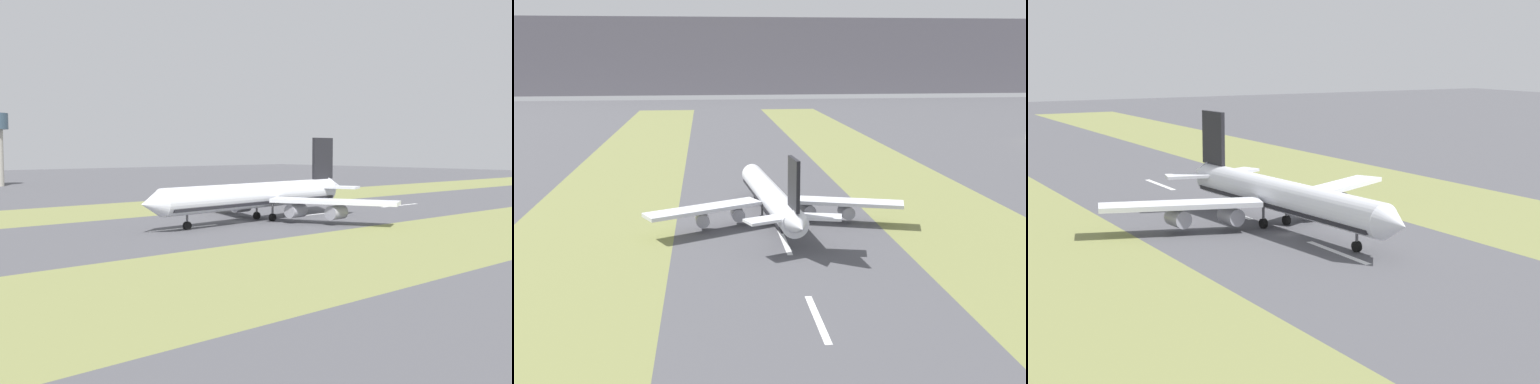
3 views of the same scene
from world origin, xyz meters
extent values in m
plane|color=#4C4C51|center=(0.00, 0.00, 0.00)|extent=(800.00, 800.00, 0.00)
cube|color=olive|center=(-45.00, 0.00, 0.00)|extent=(40.00, 600.00, 0.01)
cube|color=olive|center=(45.00, 0.00, 0.00)|extent=(40.00, 600.00, 0.01)
cube|color=silver|center=(0.00, -64.10, 0.01)|extent=(1.20, 18.00, 0.01)
cube|color=silver|center=(0.00, -24.10, 0.01)|extent=(1.20, 18.00, 0.01)
cube|color=silver|center=(0.00, 15.90, 0.01)|extent=(1.20, 18.00, 0.01)
cylinder|color=silver|center=(-1.17, -4.10, 6.20)|extent=(10.77, 56.31, 6.00)
cone|color=silver|center=(-3.78, 26.29, 6.20)|extent=(6.29, 5.49, 5.88)
cone|color=silver|center=(1.49, -34.98, 7.00)|extent=(5.60, 6.41, 5.10)
cube|color=black|center=(-1.17, -4.10, 4.55)|extent=(10.28, 54.05, 0.70)
cube|color=silver|center=(-17.98, -12.79, 5.30)|extent=(28.58, 18.48, 0.90)
cube|color=silver|center=(16.89, -9.79, 5.30)|extent=(29.48, 14.26, 0.90)
cylinder|color=#93939E|center=(-9.79, -8.85, 2.85)|extent=(3.60, 5.06, 3.20)
cylinder|color=#93939E|center=(-18.46, -13.11, 2.85)|extent=(3.60, 5.06, 3.20)
cylinder|color=#93939E|center=(8.14, -7.31, 2.85)|extent=(3.60, 5.06, 3.20)
cylinder|color=#93939E|center=(17.41, -10.03, 2.85)|extent=(3.60, 5.06, 3.20)
cube|color=black|center=(1.06, -30.00, 14.70)|extent=(1.48, 8.04, 11.00)
cube|color=silver|center=(-4.42, -30.47, 7.20)|extent=(10.92, 7.95, 0.60)
cube|color=silver|center=(6.54, -29.53, 7.20)|extent=(10.74, 6.55, 0.60)
cylinder|color=#59595E|center=(-2.99, 17.10, 2.50)|extent=(0.50, 0.50, 3.20)
cylinder|color=black|center=(-2.99, 17.10, 0.90)|extent=(1.05, 1.87, 1.80)
cylinder|color=#59595E|center=(-3.50, -7.31, 2.50)|extent=(0.50, 0.50, 3.20)
cylinder|color=black|center=(-3.50, -7.31, 0.90)|extent=(1.05, 1.87, 1.80)
cylinder|color=#59595E|center=(1.68, -6.87, 2.50)|extent=(0.50, 0.50, 3.20)
cylinder|color=black|center=(1.68, -6.87, 0.90)|extent=(1.05, 1.87, 1.80)
camera|label=1|loc=(-107.16, 90.00, 17.06)|focal=42.00mm
camera|label=2|loc=(-17.24, -151.74, 41.62)|focal=42.00mm
camera|label=3|loc=(74.51, 130.71, 33.39)|focal=60.00mm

